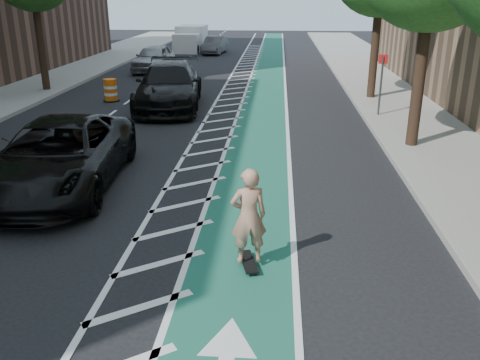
# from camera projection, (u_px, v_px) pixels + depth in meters

# --- Properties ---
(ground) EXTENTS (120.00, 120.00, 0.00)m
(ground) POSITION_uv_depth(u_px,v_px,m) (80.00, 261.00, 9.48)
(ground) COLOR black
(ground) RESTS_ON ground
(bike_lane) EXTENTS (2.00, 90.00, 0.01)m
(bike_lane) POSITION_uv_depth(u_px,v_px,m) (260.00, 129.00, 18.61)
(bike_lane) COLOR #18564A
(bike_lane) RESTS_ON ground
(buffer_strip) EXTENTS (1.40, 90.00, 0.01)m
(buffer_strip) POSITION_uv_depth(u_px,v_px,m) (220.00, 128.00, 18.72)
(buffer_strip) COLOR silver
(buffer_strip) RESTS_ON ground
(sidewalk_right) EXTENTS (5.00, 90.00, 0.15)m
(sidewalk_right) POSITION_uv_depth(u_px,v_px,m) (442.00, 130.00, 18.14)
(sidewalk_right) COLOR gray
(sidewalk_right) RESTS_ON ground
(curb_right) EXTENTS (0.12, 90.00, 0.16)m
(curb_right) POSITION_uv_depth(u_px,v_px,m) (372.00, 129.00, 18.30)
(curb_right) COLOR gray
(curb_right) RESTS_ON ground
(sign_post) EXTENTS (0.35, 0.08, 2.47)m
(sign_post) POSITION_uv_depth(u_px,v_px,m) (381.00, 84.00, 19.69)
(sign_post) COLOR #4C4C4C
(sign_post) RESTS_ON ground
(skateboard) EXTENTS (0.44, 0.87, 0.11)m
(skateboard) POSITION_uv_depth(u_px,v_px,m) (248.00, 262.00, 9.27)
(skateboard) COLOR black
(skateboard) RESTS_ON ground
(skateboarder) EXTENTS (0.74, 0.58, 1.79)m
(skateboarder) POSITION_uv_depth(u_px,v_px,m) (249.00, 216.00, 8.95)
(skateboarder) COLOR tan
(skateboarder) RESTS_ON skateboard
(suv_near) EXTENTS (3.26, 6.32, 1.71)m
(suv_near) POSITION_uv_depth(u_px,v_px,m) (59.00, 155.00, 12.79)
(suv_near) COLOR black
(suv_near) RESTS_ON ground
(suv_far) EXTENTS (3.28, 6.66, 1.86)m
(suv_far) POSITION_uv_depth(u_px,v_px,m) (169.00, 86.00, 21.73)
(suv_far) COLOR black
(suv_far) RESTS_ON ground
(car_silver) EXTENTS (2.13, 4.84, 1.62)m
(car_silver) POSITION_uv_depth(u_px,v_px,m) (154.00, 58.00, 31.78)
(car_silver) COLOR #959499
(car_silver) RESTS_ON ground
(car_grey) EXTENTS (1.88, 4.21, 1.34)m
(car_grey) POSITION_uv_depth(u_px,v_px,m) (215.00, 45.00, 40.86)
(car_grey) COLOR #4E4F53
(car_grey) RESTS_ON ground
(box_truck) EXTENTS (2.32, 4.91, 2.02)m
(box_truck) POSITION_uv_depth(u_px,v_px,m) (191.00, 40.00, 42.67)
(box_truck) COLOR white
(box_truck) RESTS_ON ground
(barrel_a) EXTENTS (0.58, 0.58, 0.79)m
(barrel_a) POSITION_uv_depth(u_px,v_px,m) (26.00, 161.00, 13.88)
(barrel_a) COLOR #D6480B
(barrel_a) RESTS_ON ground
(barrel_b) EXTENTS (0.72, 0.72, 0.98)m
(barrel_b) POSITION_uv_depth(u_px,v_px,m) (156.00, 94.00, 22.52)
(barrel_b) COLOR #FE640D
(barrel_b) RESTS_ON ground
(barrel_c) EXTENTS (0.74, 0.74, 1.01)m
(barrel_c) POSITION_uv_depth(u_px,v_px,m) (111.00, 91.00, 23.14)
(barrel_c) COLOR #E55F0C
(barrel_c) RESTS_ON ground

